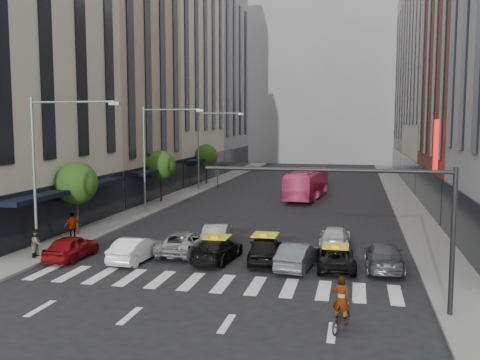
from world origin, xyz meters
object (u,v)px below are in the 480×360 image
Objects in this scene: taxi_left at (217,249)px; motorcycle at (341,317)px; pedestrian_near at (37,243)px; streetlamp_near at (49,155)px; pedestrian_far at (73,226)px; streetlamp_mid at (155,145)px; streetlamp_far at (206,139)px; car_red at (72,247)px; bus at (307,184)px; car_white_front at (136,249)px; taxi_center at (265,249)px.

motorcycle is (7.08, -8.80, -0.17)m from taxi_left.
pedestrian_near reaches higher than taxi_left.
streetlamp_near is 4.98× the size of pedestrian_far.
pedestrian_far is (-0.26, 4.39, 0.11)m from pedestrian_near.
taxi_left is (9.27, -14.38, -5.23)m from streetlamp_mid.
streetlamp_far is 28.28m from pedestrian_far.
streetlamp_mid is at bearing -136.45° from pedestrian_far.
bus reaches higher than car_red.
car_red is 4.49m from pedestrian_far.
car_red is (1.08, -15.77, -5.21)m from streetlamp_mid.
streetlamp_far is (0.00, 16.00, 0.00)m from streetlamp_mid.
car_white_front is 0.93× the size of taxi_center.
taxi_left is 2.43× the size of motorcycle.
streetlamp_far is at bearing -13.25° from bus.
taxi_left is at bearing -34.69° from motorcycle.
motorcycle is at bearing 103.44° from bus.
taxi_left is at bearing 9.93° from streetlamp_near.
pedestrian_far reaches higher than pedestrian_near.
bus is at bearing 44.92° from streetlamp_mid.
bus is (11.86, 27.83, -4.37)m from streetlamp_near.
streetlamp_far is 32.62m from pedestrian_near.
streetlamp_far is 5.67× the size of pedestrian_near.
streetlamp_far is 1.95× the size of taxi_left.
bus is 6.10× the size of pedestrian_far.
streetlamp_far is 32.21m from car_red.
taxi_left is 11.30m from motorcycle.
pedestrian_far is at bearing -95.21° from streetlamp_mid.
taxi_center is 2.48× the size of pedestrian_far.
taxi_center is (2.67, 0.27, 0.09)m from taxi_left.
bus reaches higher than pedestrian_near.
streetlamp_near is 2.20× the size of car_red.
streetlamp_near is 13.14m from taxi_center.
motorcycle is 20.80m from pedestrian_far.
streetlamp_far is at bearing -87.45° from car_red.
streetlamp_near reaches higher than taxi_left.
bus is at bearing -19.38° from streetlamp_far.
streetlamp_near is 2.15× the size of car_white_front.
streetlamp_far is at bearing -50.84° from motorcycle.
car_white_front is at bearing -17.41° from motorcycle.
taxi_left is at bearing -161.84° from car_white_front.
taxi_center is 2.36× the size of motorcycle.
taxi_center is at bearing -168.87° from taxi_left.
car_red is at bearing 12.26° from streetlamp_near.
motorcycle is 18.53m from pedestrian_near.
streetlamp_mid is 4.74× the size of motorcycle.
pedestrian_near is (-0.82, -0.23, -4.96)m from streetlamp_near.
taxi_center reaches higher than taxi_left.
taxi_left is at bearing -93.88° from pedestrian_near.
streetlamp_near reaches higher than motorcycle.
streetlamp_near is 6.48m from pedestrian_far.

